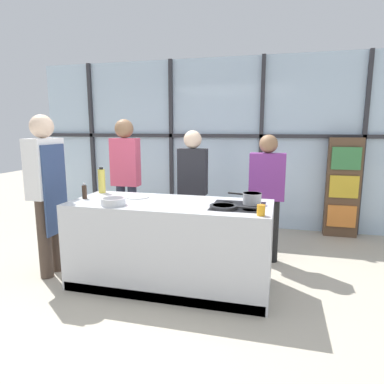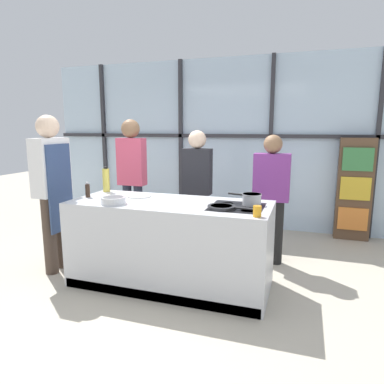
# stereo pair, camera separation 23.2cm
# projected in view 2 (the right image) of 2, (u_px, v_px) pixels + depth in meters

# --- Properties ---
(ground_plane) EXTENTS (18.00, 18.00, 0.00)m
(ground_plane) POSITION_uv_depth(u_px,v_px,m) (171.00, 283.00, 3.73)
(ground_plane) COLOR #BCB29E
(back_window_wall) EXTENTS (6.40, 0.10, 2.80)m
(back_window_wall) POSITION_uv_depth(u_px,v_px,m) (224.00, 144.00, 5.78)
(back_window_wall) COLOR silver
(back_window_wall) RESTS_ON ground_plane
(bookshelf) EXTENTS (0.49, 0.19, 1.53)m
(bookshelf) POSITION_uv_depth(u_px,v_px,m) (354.00, 190.00, 5.09)
(bookshelf) COLOR brown
(bookshelf) RESTS_ON ground_plane
(demo_island) EXTENTS (2.10, 0.84, 0.91)m
(demo_island) POSITION_uv_depth(u_px,v_px,m) (170.00, 244.00, 3.64)
(demo_island) COLOR silver
(demo_island) RESTS_ON ground_plane
(chef) EXTENTS (0.25, 0.45, 1.81)m
(chef) POSITION_uv_depth(u_px,v_px,m) (52.00, 184.00, 3.90)
(chef) COLOR #47382D
(chef) RESTS_ON ground_plane
(spectator_far_left) EXTENTS (0.38, 0.25, 1.78)m
(spectator_far_left) POSITION_uv_depth(u_px,v_px,m) (132.00, 173.00, 4.71)
(spectator_far_left) COLOR #232838
(spectator_far_left) RESTS_ON ground_plane
(spectator_center_left) EXTENTS (0.37, 0.23, 1.64)m
(spectator_center_left) POSITION_uv_depth(u_px,v_px,m) (197.00, 184.00, 4.44)
(spectator_center_left) COLOR #47382D
(spectator_center_left) RESTS_ON ground_plane
(spectator_center_right) EXTENTS (0.43, 0.22, 1.59)m
(spectator_center_right) POSITION_uv_depth(u_px,v_px,m) (271.00, 192.00, 4.15)
(spectator_center_right) COLOR black
(spectator_center_right) RESTS_ON ground_plane
(frying_pan) EXTENTS (0.48, 0.27, 0.03)m
(frying_pan) POSITION_uv_depth(u_px,v_px,m) (222.00, 207.00, 3.26)
(frying_pan) COLOR #232326
(frying_pan) RESTS_ON demo_island
(saucepan) EXTENTS (0.35, 0.19, 0.11)m
(saucepan) POSITION_uv_depth(u_px,v_px,m) (252.00, 199.00, 3.41)
(saucepan) COLOR silver
(saucepan) RESTS_ON demo_island
(white_plate) EXTENTS (0.26, 0.26, 0.01)m
(white_plate) POSITION_uv_depth(u_px,v_px,m) (139.00, 196.00, 3.83)
(white_plate) COLOR white
(white_plate) RESTS_ON demo_island
(mixing_bowl) EXTENTS (0.25, 0.25, 0.07)m
(mixing_bowl) POSITION_uv_depth(u_px,v_px,m) (113.00, 200.00, 3.46)
(mixing_bowl) COLOR silver
(mixing_bowl) RESTS_ON demo_island
(oil_bottle) EXTENTS (0.08, 0.08, 0.30)m
(oil_bottle) POSITION_uv_depth(u_px,v_px,m) (106.00, 180.00, 4.12)
(oil_bottle) COLOR #E0CC4C
(oil_bottle) RESTS_ON demo_island
(pepper_grinder) EXTENTS (0.05, 0.05, 0.17)m
(pepper_grinder) POSITION_uv_depth(u_px,v_px,m) (88.00, 190.00, 3.79)
(pepper_grinder) COLOR #332319
(pepper_grinder) RESTS_ON demo_island
(juice_glass_near) EXTENTS (0.07, 0.07, 0.10)m
(juice_glass_near) POSITION_uv_depth(u_px,v_px,m) (257.00, 211.00, 2.96)
(juice_glass_near) COLOR orange
(juice_glass_near) RESTS_ON demo_island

